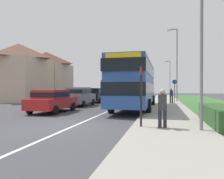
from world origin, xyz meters
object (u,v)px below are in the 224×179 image
(street_lamp_mid, at_px, (176,61))
(street_lamp_far, at_px, (169,76))
(parked_car_red, at_px, (52,100))
(double_decker_bus, at_px, (135,82))
(parked_car_blue, at_px, (109,94))
(pedestrian_walking_away, at_px, (171,95))
(pedestrian_at_stop, at_px, (162,106))
(parked_car_black, at_px, (96,95))
(parked_car_grey, at_px, (79,96))
(cycle_route_sign, at_px, (175,91))
(bus_stop_sign, at_px, (141,92))
(street_lamp_near, at_px, (199,11))

(street_lamp_mid, xyz_separation_m, street_lamp_far, (-0.23, 17.38, -0.79))
(parked_car_red, distance_m, street_lamp_mid, 15.37)
(double_decker_bus, bearing_deg, street_lamp_mid, 66.59)
(parked_car_blue, distance_m, pedestrian_walking_away, 10.57)
(pedestrian_at_stop, height_order, pedestrian_walking_away, same)
(parked_car_black, xyz_separation_m, pedestrian_walking_away, (8.42, -1.17, 0.06))
(double_decker_bus, height_order, parked_car_black, double_decker_bus)
(parked_car_red, distance_m, street_lamp_far, 30.68)
(parked_car_grey, bearing_deg, cycle_route_sign, 20.68)
(street_lamp_mid, bearing_deg, pedestrian_walking_away, -102.24)
(pedestrian_walking_away, bearing_deg, parked_car_red, -132.80)
(double_decker_bus, bearing_deg, bus_stop_sign, -81.21)
(cycle_route_sign, xyz_separation_m, street_lamp_far, (0.11, 20.67, 2.55))
(parked_car_black, distance_m, street_lamp_mid, 9.99)
(parked_car_black, relative_size, cycle_route_sign, 1.63)
(pedestrian_at_stop, relative_size, street_lamp_mid, 0.20)
(parked_car_blue, xyz_separation_m, street_lamp_mid, (8.85, -3.75, 3.88))
(street_lamp_far, bearing_deg, parked_car_red, -106.59)
(street_lamp_mid, bearing_deg, bus_stop_sign, -98.09)
(pedestrian_at_stop, xyz_separation_m, cycle_route_sign, (1.15, 13.30, 0.45))
(street_lamp_near, bearing_deg, street_lamp_far, 90.11)
(parked_car_blue, bearing_deg, parked_car_red, -90.34)
(parked_car_blue, relative_size, cycle_route_sign, 1.67)
(parked_car_blue, relative_size, street_lamp_far, 0.61)
(double_decker_bus, distance_m, parked_car_black, 8.65)
(pedestrian_at_stop, relative_size, street_lamp_far, 0.24)
(parked_car_red, relative_size, cycle_route_sign, 1.72)
(bus_stop_sign, distance_m, street_lamp_mid, 16.98)
(pedestrian_walking_away, bearing_deg, pedestrian_at_stop, -93.60)
(pedestrian_walking_away, relative_size, cycle_route_sign, 0.66)
(street_lamp_near, bearing_deg, pedestrian_at_stop, 173.94)
(parked_car_blue, bearing_deg, street_lamp_near, -67.02)
(double_decker_bus, bearing_deg, street_lamp_near, -67.68)
(double_decker_bus, relative_size, street_lamp_near, 1.37)
(parked_car_black, height_order, street_lamp_mid, street_lamp_mid)
(parked_car_blue, xyz_separation_m, pedestrian_walking_away, (8.22, -6.64, 0.09))
(parked_car_grey, xyz_separation_m, bus_stop_sign, (6.74, -9.90, 0.59))
(street_lamp_far, bearing_deg, parked_car_black, -114.78)
(parked_car_grey, height_order, cycle_route_sign, cycle_route_sign)
(parked_car_red, relative_size, pedestrian_at_stop, 2.59)
(parked_car_grey, xyz_separation_m, street_lamp_mid, (9.09, 6.60, 3.82))
(parked_car_red, height_order, street_lamp_mid, street_lamp_mid)
(parked_car_red, bearing_deg, street_lamp_far, 73.41)
(bus_stop_sign, bearing_deg, double_decker_bus, 98.79)
(bus_stop_sign, bearing_deg, parked_car_red, 144.94)
(parked_car_blue, bearing_deg, pedestrian_at_stop, -70.11)
(parked_car_red, xyz_separation_m, parked_car_blue, (0.09, 15.62, 0.01))
(pedestrian_walking_away, xyz_separation_m, street_lamp_mid, (0.63, 2.89, 3.79))
(parked_car_grey, bearing_deg, double_decker_bus, -17.62)
(cycle_route_sign, bearing_deg, street_lamp_far, 89.71)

